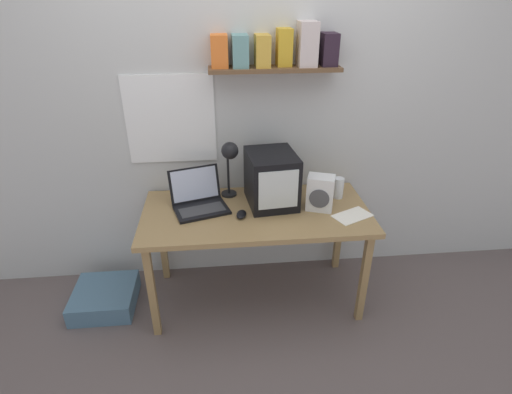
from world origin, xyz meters
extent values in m
plane|color=#625553|center=(0.00, 0.00, 0.00)|extent=(12.00, 12.00, 0.00)
cube|color=silver|center=(0.00, 0.40, 1.30)|extent=(5.60, 0.06, 2.60)
cube|color=white|center=(-0.53, 0.36, 1.22)|extent=(0.58, 0.01, 0.58)
cube|color=brown|center=(0.14, 0.28, 1.54)|extent=(0.81, 0.18, 0.02)
cube|color=orange|center=(-0.19, 0.30, 1.65)|extent=(0.10, 0.14, 0.19)
cube|color=#639393|center=(-0.07, 0.29, 1.65)|extent=(0.10, 0.16, 0.18)
cube|color=gold|center=(0.07, 0.29, 1.65)|extent=(0.09, 0.16, 0.18)
cube|color=gold|center=(0.20, 0.31, 1.66)|extent=(0.09, 0.12, 0.22)
cube|color=beige|center=(0.34, 0.29, 1.68)|extent=(0.11, 0.16, 0.26)
cube|color=#2A1B29|center=(0.47, 0.30, 1.65)|extent=(0.09, 0.15, 0.19)
cube|color=#9C7A4B|center=(0.00, 0.00, 0.69)|extent=(1.46, 0.70, 0.03)
cube|color=#9C7A4B|center=(-0.67, -0.29, 0.34)|extent=(0.04, 0.05, 0.68)
cube|color=#9C7A4B|center=(0.67, -0.29, 0.34)|extent=(0.04, 0.05, 0.68)
cube|color=#9C7A4B|center=(-0.67, 0.29, 0.34)|extent=(0.04, 0.05, 0.68)
cube|color=#9C7A4B|center=(0.67, 0.29, 0.34)|extent=(0.04, 0.05, 0.68)
cube|color=black|center=(0.11, 0.10, 0.88)|extent=(0.34, 0.39, 0.35)
cube|color=silver|center=(0.13, -0.08, 0.89)|extent=(0.25, 0.03, 0.25)
cube|color=black|center=(-0.35, 0.03, 0.72)|extent=(0.38, 0.31, 0.02)
cube|color=#38383A|center=(-0.34, 0.01, 0.73)|extent=(0.31, 0.20, 0.00)
cube|color=black|center=(-0.39, 0.17, 0.84)|extent=(0.34, 0.15, 0.22)
cube|color=silver|center=(-0.39, 0.17, 0.84)|extent=(0.30, 0.14, 0.20)
cylinder|color=black|center=(-0.17, 0.24, 0.72)|extent=(0.11, 0.11, 0.01)
cylinder|color=black|center=(-0.17, 0.24, 0.89)|extent=(0.02, 0.02, 0.34)
sphere|color=black|center=(-0.15, 0.18, 1.06)|extent=(0.11, 0.11, 0.11)
cylinder|color=white|center=(0.58, 0.13, 0.78)|extent=(0.07, 0.07, 0.14)
cylinder|color=yellow|center=(0.58, 0.13, 0.76)|extent=(0.06, 0.06, 0.10)
cube|color=white|center=(0.41, -0.01, 0.83)|extent=(0.20, 0.17, 0.23)
cylinder|color=#4C4C51|center=(0.39, -0.07, 0.81)|extent=(0.12, 0.05, 0.13)
ellipsoid|color=black|center=(-0.10, -0.06, 0.73)|extent=(0.08, 0.12, 0.03)
cube|color=white|center=(0.60, -0.13, 0.71)|extent=(0.28, 0.23, 0.00)
cube|color=slate|center=(-1.06, 0.01, 0.07)|extent=(0.41, 0.41, 0.14)
camera|label=1|loc=(-0.22, -2.22, 1.99)|focal=28.00mm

